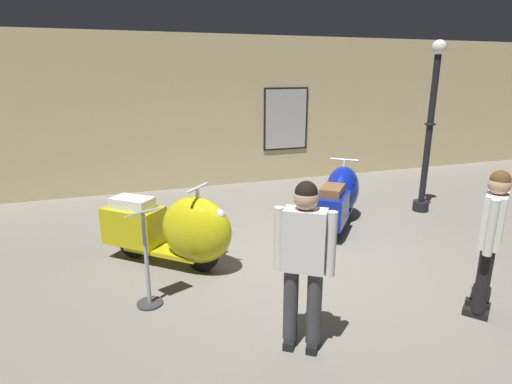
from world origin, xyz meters
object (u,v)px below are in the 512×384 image
(scooter_1, at_px, (339,196))
(visitor_0, at_px, (491,234))
(lamppost, at_px, (429,130))
(info_stanchion, at_px, (147,265))
(scooter_0, at_px, (177,229))
(visitor_1, at_px, (304,256))

(scooter_1, distance_m, visitor_0, 2.89)
(lamppost, xyz_separation_m, info_stanchion, (-4.98, -1.66, -1.01))
(scooter_1, relative_size, info_stanchion, 1.44)
(scooter_0, relative_size, info_stanchion, 1.52)
(scooter_0, distance_m, visitor_0, 3.56)
(scooter_0, distance_m, info_stanchion, 0.96)
(lamppost, distance_m, visitor_0, 3.47)
(info_stanchion, bearing_deg, visitor_1, -43.75)
(visitor_0, xyz_separation_m, visitor_1, (-2.01, 0.09, 0.02))
(info_stanchion, bearing_deg, visitor_0, -21.56)
(scooter_0, height_order, info_stanchion, info_stanchion)
(scooter_1, distance_m, lamppost, 2.03)
(scooter_0, height_order, visitor_1, visitor_1)
(scooter_0, bearing_deg, visitor_0, 4.35)
(scooter_0, xyz_separation_m, visitor_1, (0.81, -2.05, 0.41))
(visitor_0, distance_m, visitor_1, 2.01)
(scooter_1, xyz_separation_m, lamppost, (1.76, 0.09, 1.00))
(lamppost, bearing_deg, scooter_0, -169.78)
(visitor_1, bearing_deg, visitor_0, -58.43)
(scooter_1, height_order, info_stanchion, info_stanchion)
(scooter_1, height_order, lamppost, lamppost)
(info_stanchion, bearing_deg, scooter_0, 62.36)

